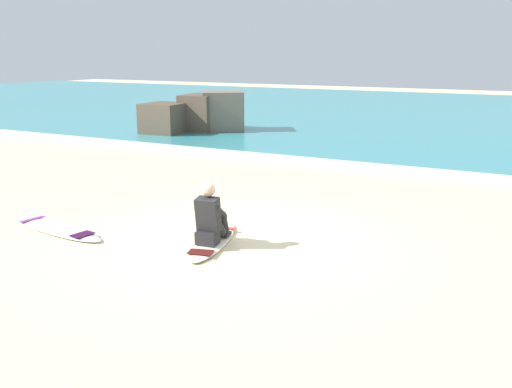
{
  "coord_description": "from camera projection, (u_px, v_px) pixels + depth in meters",
  "views": [
    {
      "loc": [
        4.37,
        -7.56,
        2.97
      ],
      "look_at": [
        -0.15,
        1.02,
        0.55
      ],
      "focal_mm": 40.46,
      "sensor_mm": 36.0,
      "label": 1
    }
  ],
  "objects": [
    {
      "name": "breaking_foam",
      "position": [
        361.0,
        167.0,
        14.79
      ],
      "size": [
        80.0,
        0.9,
        0.11
      ],
      "primitive_type": "cube",
      "color": "white",
      "rests_on": "ground"
    },
    {
      "name": "surfboard_spare_near",
      "position": [
        55.0,
        228.0,
        9.8
      ],
      "size": [
        2.44,
        0.91,
        0.08
      ],
      "color": "white",
      "rests_on": "ground"
    },
    {
      "name": "surfboard_main",
      "position": [
        213.0,
        241.0,
        9.15
      ],
      "size": [
        1.07,
        2.11,
        0.08
      ],
      "color": "#EFE5C6",
      "rests_on": "ground"
    },
    {
      "name": "sea",
      "position": [
        453.0,
        116.0,
        26.55
      ],
      "size": [
        80.0,
        28.0,
        0.1
      ],
      "primitive_type": "cube",
      "color": "teal",
      "rests_on": "ground"
    },
    {
      "name": "surfer_seated",
      "position": [
        210.0,
        219.0,
        8.91
      ],
      "size": [
        0.43,
        0.74,
        0.95
      ],
      "color": "#232326",
      "rests_on": "surfboard_main"
    },
    {
      "name": "ground_plane",
      "position": [
        234.0,
        242.0,
        9.18
      ],
      "size": [
        80.0,
        80.0,
        0.0
      ],
      "primitive_type": "plane",
      "color": "beige"
    },
    {
      "name": "rock_outcrop_distant",
      "position": [
        193.0,
        116.0,
        21.33
      ],
      "size": [
        4.8,
        3.31,
        1.52
      ],
      "color": "brown",
      "rests_on": "ground"
    }
  ]
}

